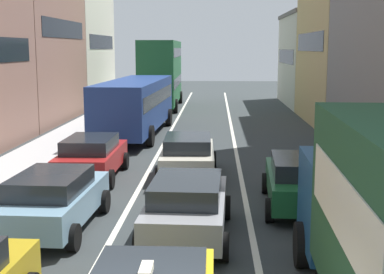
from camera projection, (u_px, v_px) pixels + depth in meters
sidewalk_left at (63, 140)px, 26.56m from camera, size 2.60×64.00×0.14m
lane_stripe_left at (164, 142)px, 26.35m from camera, size 0.16×60.00×0.01m
lane_stripe_right at (234, 143)px, 26.20m from camera, size 0.16×60.00×0.01m
sedan_centre_lane_second at (187, 206)px, 13.04m from camera, size 2.19×4.36×1.49m
wagon_left_lane_second at (53, 199)px, 13.60m from camera, size 2.19×4.36×1.49m
hatchback_centre_lane_third at (188, 155)px, 19.20m from camera, size 2.14×4.34×1.49m
sedan_left_lane_third at (92, 156)px, 19.01m from camera, size 2.06×4.30×1.49m
sedan_right_lane_behind_truck at (300, 181)px, 15.50m from camera, size 2.25×4.39×1.49m
bus_mid_queue_primary at (136, 102)px, 28.22m from camera, size 3.11×10.59×2.90m
bus_far_queue_secondary at (161, 71)px, 41.00m from camera, size 2.92×10.54×5.06m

